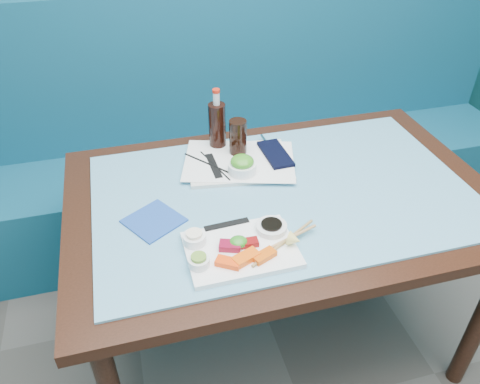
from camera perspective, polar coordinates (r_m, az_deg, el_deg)
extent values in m
cube|color=navy|center=(2.45, -1.38, 0.40)|extent=(3.00, 0.55, 0.45)
cube|color=navy|center=(2.40, -2.85, 12.65)|extent=(3.00, 0.12, 0.95)
cube|color=black|center=(1.56, 5.24, -0.76)|extent=(1.40, 0.90, 0.04)
cylinder|color=black|center=(2.02, -15.98, -5.84)|extent=(0.06, 0.06, 0.71)
cylinder|color=black|center=(2.28, 16.38, -0.31)|extent=(0.06, 0.06, 0.71)
cube|color=#5F9FBE|center=(1.54, 5.29, -0.05)|extent=(1.22, 0.76, 0.01)
cube|color=white|center=(1.31, 0.12, -7.05)|extent=(0.31, 0.22, 0.02)
cube|color=#FF420A|center=(1.25, -1.44, -8.60)|extent=(0.07, 0.06, 0.02)
cube|color=#FF580A|center=(1.27, 0.72, -8.00)|extent=(0.08, 0.06, 0.02)
cube|color=#E55309|center=(1.27, 2.97, -7.76)|extent=(0.07, 0.06, 0.02)
cube|color=maroon|center=(1.30, -1.22, -6.58)|extent=(0.07, 0.05, 0.02)
cube|color=maroon|center=(1.31, 1.13, -6.20)|extent=(0.05, 0.03, 0.02)
ellipsoid|color=#2B861E|center=(1.30, -0.21, -6.10)|extent=(0.05, 0.05, 0.03)
cylinder|color=white|center=(1.26, -5.03, -8.45)|extent=(0.07, 0.07, 0.02)
cylinder|color=olive|center=(1.24, -5.07, -7.91)|extent=(0.05, 0.05, 0.01)
cylinder|color=white|center=(1.32, -5.57, -5.69)|extent=(0.08, 0.08, 0.03)
cylinder|color=#FBEACE|center=(1.31, -5.62, -5.10)|extent=(0.06, 0.06, 0.01)
cylinder|color=white|center=(1.36, 3.85, -4.31)|extent=(0.10, 0.10, 0.02)
cylinder|color=black|center=(1.35, 3.87, -3.93)|extent=(0.08, 0.08, 0.01)
cone|color=#FFE978|center=(1.31, 6.65, -5.81)|extent=(0.05, 0.05, 0.04)
cube|color=black|center=(1.38, -1.63, -3.95)|extent=(0.14, 0.03, 0.00)
cylinder|color=tan|center=(1.32, 4.94, -6.20)|extent=(0.25, 0.10, 0.01)
cylinder|color=#997948|center=(1.32, 5.35, -6.12)|extent=(0.23, 0.14, 0.01)
cube|color=silver|center=(1.67, -0.10, 3.62)|extent=(0.39, 0.31, 0.01)
cube|color=white|center=(1.66, -0.10, 3.84)|extent=(0.45, 0.37, 0.00)
cylinder|color=white|center=(1.59, 0.26, 2.92)|extent=(0.11, 0.11, 0.04)
ellipsoid|color=#3A8B20|center=(1.57, 0.26, 3.74)|extent=(0.09, 0.09, 0.04)
cylinder|color=black|center=(1.68, -0.26, 6.70)|extent=(0.06, 0.06, 0.13)
cube|color=black|center=(1.69, 4.34, 4.65)|extent=(0.09, 0.19, 0.01)
cylinder|color=silver|center=(1.78, 3.06, 6.30)|extent=(0.01, 0.08, 0.01)
cylinder|color=black|center=(1.63, -3.37, 3.23)|extent=(0.16, 0.21, 0.01)
cylinder|color=black|center=(1.63, -3.09, 3.25)|extent=(0.06, 0.20, 0.01)
cube|color=black|center=(1.63, -3.23, 3.21)|extent=(0.03, 0.16, 0.00)
cylinder|color=black|center=(1.72, -2.79, 7.93)|extent=(0.08, 0.08, 0.18)
cylinder|color=silver|center=(1.67, -2.90, 11.32)|extent=(0.03, 0.03, 0.05)
cylinder|color=red|center=(1.66, -2.93, 12.22)|extent=(0.03, 0.03, 0.01)
cube|color=#1B4295|center=(1.44, -10.46, -3.46)|extent=(0.20, 0.20, 0.01)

